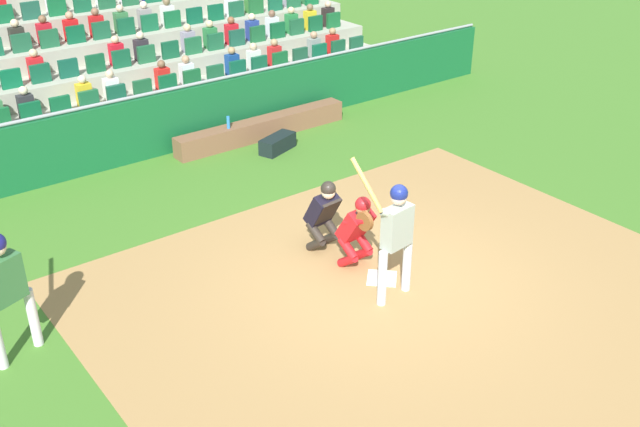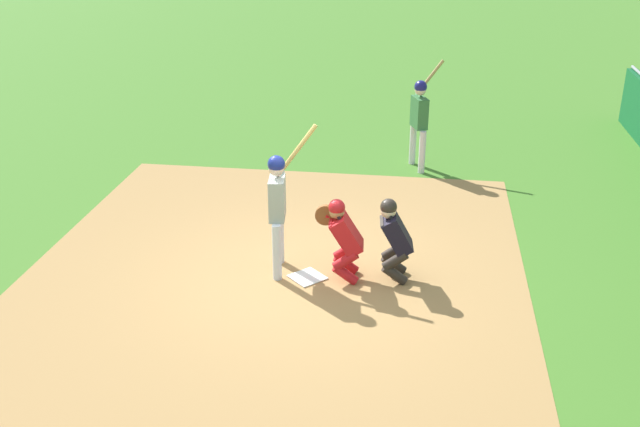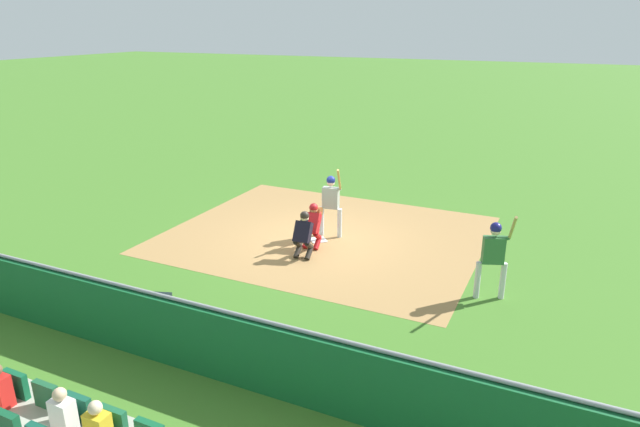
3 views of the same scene
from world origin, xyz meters
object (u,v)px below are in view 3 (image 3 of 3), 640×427
object	(u,v)px
batter_at_plate	(331,199)
catcher_crouching	(313,223)
dugout_bench	(116,316)
home_plate_marker	(318,240)
on_deck_batter	(494,252)
home_plate_umpire	(303,233)
water_bottle_on_bench	(150,308)
equipment_duffel_bag	(150,302)

from	to	relation	value
batter_at_plate	catcher_crouching	xyz separation A→B (m)	(-0.12, -0.95, -0.42)
batter_at_plate	dugout_bench	distance (m)	6.72
home_plate_marker	batter_at_plate	size ratio (longest dim) A/B	0.20
home_plate_marker	dugout_bench	bearing A→B (deg)	-106.77
catcher_crouching	on_deck_batter	bearing A→B (deg)	-11.59
home_plate_umpire	dugout_bench	world-z (taller)	home_plate_umpire
water_bottle_on_bench	dugout_bench	bearing A→B (deg)	-176.28
home_plate_marker	water_bottle_on_bench	distance (m)	5.95
home_plate_umpire	water_bottle_on_bench	distance (m)	4.74
home_plate_marker	catcher_crouching	xyz separation A→B (m)	(0.07, -0.50, 0.69)
home_plate_marker	home_plate_umpire	bearing A→B (deg)	-82.84
water_bottle_on_bench	on_deck_batter	size ratio (longest dim) A/B	0.12
batter_at_plate	catcher_crouching	world-z (taller)	batter_at_plate
batter_at_plate	equipment_duffel_bag	bearing A→B (deg)	-108.07
dugout_bench	water_bottle_on_bench	xyz separation A→B (m)	(0.88, 0.06, 0.35)
dugout_bench	home_plate_marker	bearing A→B (deg)	73.23
home_plate_umpire	equipment_duffel_bag	bearing A→B (deg)	-114.58
home_plate_marker	equipment_duffel_bag	xyz separation A→B (m)	(-1.61, -5.09, 0.15)
water_bottle_on_bench	equipment_duffel_bag	world-z (taller)	water_bottle_on_bench
on_deck_batter	equipment_duffel_bag	bearing A→B (deg)	-151.28
home_plate_umpire	on_deck_batter	size ratio (longest dim) A/B	0.59
home_plate_marker	equipment_duffel_bag	distance (m)	5.34
home_plate_umpire	on_deck_batter	xyz separation A→B (m)	(4.78, -0.27, 0.43)
batter_at_plate	home_plate_umpire	size ratio (longest dim) A/B	1.70
water_bottle_on_bench	equipment_duffel_bag	bearing A→B (deg)	133.01
home_plate_umpire	equipment_duffel_bag	world-z (taller)	home_plate_umpire
water_bottle_on_bench	catcher_crouching	bearing A→B (deg)	79.70
home_plate_marker	catcher_crouching	world-z (taller)	catcher_crouching
batter_at_plate	water_bottle_on_bench	bearing A→B (deg)	-99.83
batter_at_plate	dugout_bench	size ratio (longest dim) A/B	0.52
on_deck_batter	home_plate_umpire	bearing A→B (deg)	176.74
home_plate_marker	equipment_duffel_bag	size ratio (longest dim) A/B	0.51
dugout_bench	equipment_duffel_bag	distance (m)	0.84
home_plate_marker	dugout_bench	world-z (taller)	dugout_bench
dugout_bench	equipment_duffel_bag	xyz separation A→B (m)	(0.17, 0.82, -0.06)
home_plate_marker	home_plate_umpire	world-z (taller)	home_plate_umpire
water_bottle_on_bench	equipment_duffel_bag	xyz separation A→B (m)	(-0.71, 0.77, -0.41)
home_plate_marker	home_plate_umpire	xyz separation A→B (m)	(0.15, -1.23, 0.67)
catcher_crouching	home_plate_umpire	size ratio (longest dim) A/B	0.99
batter_at_plate	on_deck_batter	distance (m)	5.13
water_bottle_on_bench	equipment_duffel_bag	distance (m)	1.12
catcher_crouching	on_deck_batter	size ratio (longest dim) A/B	0.59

